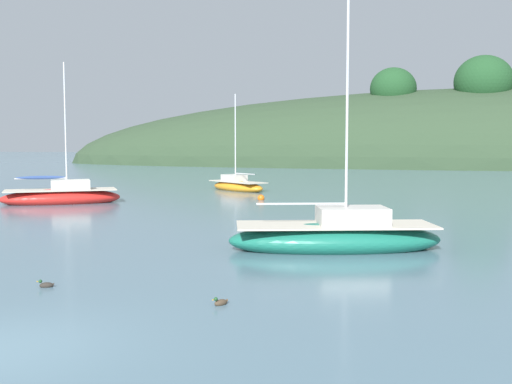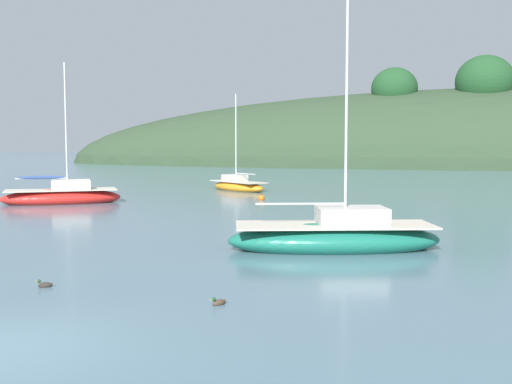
# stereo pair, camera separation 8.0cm
# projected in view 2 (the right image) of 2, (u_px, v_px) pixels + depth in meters

# --- Properties ---
(sailboat_cream_ketch) EXTENTS (7.15, 5.61, 8.60)m
(sailboat_cream_ketch) POSITION_uv_depth(u_px,v_px,m) (62.00, 196.00, 36.61)
(sailboat_cream_ketch) COLOR red
(sailboat_cream_ketch) RESTS_ON ground
(sailboat_yellow_far) EXTENTS (5.60, 5.05, 7.47)m
(sailboat_yellow_far) POSITION_uv_depth(u_px,v_px,m) (238.00, 186.00, 46.51)
(sailboat_yellow_far) COLOR orange
(sailboat_yellow_far) RESTS_ON ground
(sailboat_black_sloop) EXTENTS (7.63, 4.32, 9.08)m
(sailboat_black_sloop) POSITION_uv_depth(u_px,v_px,m) (336.00, 237.00, 20.80)
(sailboat_black_sloop) COLOR #196B56
(sailboat_black_sloop) RESTS_ON ground
(mooring_buoy_outer) EXTENTS (0.44, 0.44, 0.54)m
(mooring_buoy_outer) POSITION_uv_depth(u_px,v_px,m) (261.00, 198.00, 38.69)
(mooring_buoy_outer) COLOR orange
(mooring_buoy_outer) RESTS_ON ground
(duck_trailing) EXTENTS (0.34, 0.39, 0.24)m
(duck_trailing) POSITION_uv_depth(u_px,v_px,m) (219.00, 302.00, 13.73)
(duck_trailing) COLOR #473828
(duck_trailing) RESTS_ON ground
(duck_lone_right) EXTENTS (0.41, 0.30, 0.24)m
(duck_lone_right) POSITION_uv_depth(u_px,v_px,m) (45.00, 285.00, 15.42)
(duck_lone_right) COLOR #2D2823
(duck_lone_right) RESTS_ON ground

